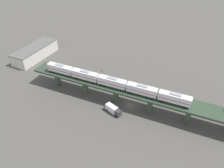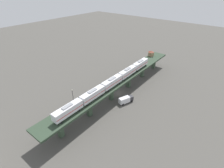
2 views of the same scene
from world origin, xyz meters
The scene contains 9 objects.
ground_plane centered at (0.00, 0.00, 0.00)m, with size 400.00×400.00×0.00m, color #4C4944.
elevated_viaduct centered at (0.00, -0.19, 7.00)m, with size 9.80×92.12×8.17m.
subway_train centered at (-1.52, 7.68, 10.71)m, with size 3.79×62.44×4.45m.
signal_hut centered at (2.97, -37.64, 9.97)m, with size 3.27×3.27×3.40m.
street_car_black centered at (9.61, -2.44, 0.94)m, with size 2.09×4.47×1.89m.
street_car_white centered at (9.69, -19.04, 0.94)m, with size 2.83×4.71×1.89m.
street_car_green centered at (8.93, 24.42, 0.94)m, with size 2.36×4.59×1.89m.
delivery_truck centered at (-7.29, 4.45, 1.76)m, with size 4.51×7.54×3.20m.
street_lamp centered at (12.48, 19.61, 4.11)m, with size 0.44×0.44×6.94m.
Camera 2 is at (-44.22, 60.50, 49.96)m, focal length 28.00 mm.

